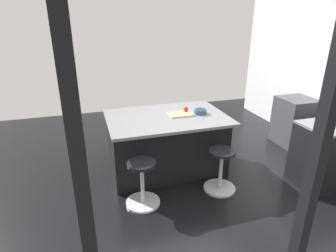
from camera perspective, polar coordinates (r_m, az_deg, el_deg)
ground_plane at (r=4.36m, az=4.32°, el=-9.65°), size 6.84×6.84×0.00m
oven_range at (r=5.68m, az=24.38°, el=0.92°), size 0.60×0.61×0.87m
kitchen_island at (r=4.28m, az=-0.38°, el=-3.35°), size 1.74×1.19×0.89m
stool_by_window at (r=3.92m, az=10.70°, el=-9.05°), size 0.44×0.44×0.60m
stool_middle at (r=3.60m, az=-5.25°, el=-11.79°), size 0.44×0.44×0.60m
cutting_board at (r=4.14m, az=2.67°, el=2.43°), size 0.36×0.24×0.02m
apple_red at (r=4.23m, az=3.66°, el=3.50°), size 0.07×0.07×0.07m
fruit_bowl at (r=4.20m, az=6.61°, el=3.02°), size 0.18×0.18×0.07m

